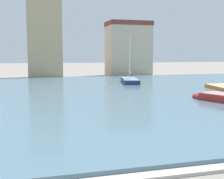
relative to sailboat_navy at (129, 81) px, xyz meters
name	(u,v)px	position (x,y,z in m)	size (l,w,h in m)	color
harbor_water	(58,93)	(-9.70, -7.69, -0.27)	(84.52, 40.03, 0.27)	#476675
quay_edge_coping	(121,179)	(-9.70, -27.95, -0.35)	(84.52, 0.50, 0.12)	#ADA89E
sailboat_navy	(129,81)	(0.00, 0.00, 0.00)	(3.26, 7.39, 6.11)	navy
townhouse_end_terrace	(44,36)	(-9.80, 14.39, 6.37)	(5.48, 5.28, 13.53)	tan
townhouse_tall_gabled	(128,49)	(4.97, 15.41, 4.43)	(7.63, 5.29, 9.65)	#C6B293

